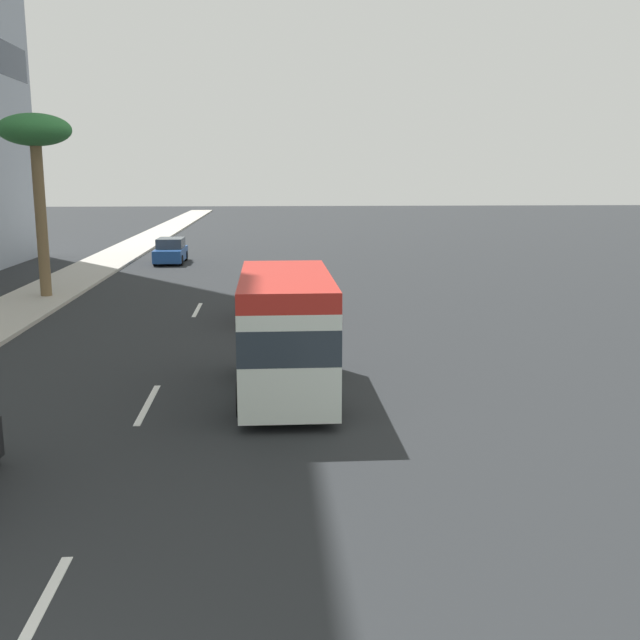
{
  "coord_description": "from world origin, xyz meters",
  "views": [
    {
      "loc": [
        -5.27,
        -2.98,
        5.46
      ],
      "look_at": [
        16.68,
        -4.51,
        1.15
      ],
      "focal_mm": 41.44,
      "sensor_mm": 36.0,
      "label": 1
    }
  ],
  "objects_px": {
    "minibus_lead": "(286,329)",
    "car_fourth": "(171,251)",
    "palm_tree": "(35,140)",
    "car_second": "(280,301)"
  },
  "relations": [
    {
      "from": "palm_tree",
      "to": "car_second",
      "type": "bearing_deg",
      "value": -118.64
    },
    {
      "from": "palm_tree",
      "to": "minibus_lead",
      "type": "bearing_deg",
      "value": -146.11
    },
    {
      "from": "car_fourth",
      "to": "palm_tree",
      "type": "relative_size",
      "value": 0.53
    },
    {
      "from": "car_second",
      "to": "car_fourth",
      "type": "height_order",
      "value": "car_second"
    },
    {
      "from": "car_second",
      "to": "palm_tree",
      "type": "relative_size",
      "value": 0.56
    },
    {
      "from": "minibus_lead",
      "to": "car_fourth",
      "type": "distance_m",
      "value": 29.99
    },
    {
      "from": "car_second",
      "to": "car_fourth",
      "type": "bearing_deg",
      "value": 18.82
    },
    {
      "from": "minibus_lead",
      "to": "car_fourth",
      "type": "bearing_deg",
      "value": 12.75
    },
    {
      "from": "car_fourth",
      "to": "palm_tree",
      "type": "height_order",
      "value": "palm_tree"
    },
    {
      "from": "car_second",
      "to": "palm_tree",
      "type": "bearing_deg",
      "value": 61.36
    }
  ]
}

